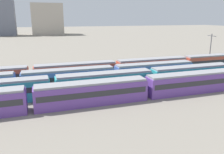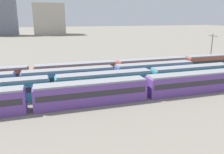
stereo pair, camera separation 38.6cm
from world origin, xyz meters
name	(u,v)px [view 1 (the left image)]	position (x,y,z in m)	size (l,w,h in m)	color
train_track_1	(151,78)	(34.30, 5.20, 1.90)	(112.50, 3.06, 3.75)	teal
train_track_2	(69,78)	(18.95, 10.40, 1.90)	(55.80, 3.06, 3.75)	#4C70BC
train_track_3	(116,68)	(30.61, 15.60, 1.90)	(74.70, 3.06, 3.75)	#BC4C38
catenary_pole_1	(210,48)	(59.72, 18.42, 5.08)	(0.24, 3.20, 9.09)	#4C4C51
distant_building_1	(0,16)	(-11.28, 156.19, 13.94)	(21.16, 12.72, 27.87)	slate
distant_building_2	(47,19)	(22.30, 156.19, 11.83)	(23.19, 20.88, 23.66)	#B2A899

